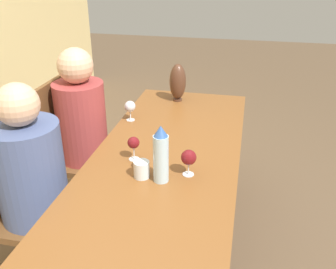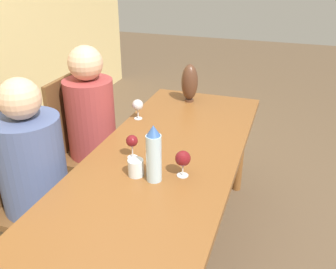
# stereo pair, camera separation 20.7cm
# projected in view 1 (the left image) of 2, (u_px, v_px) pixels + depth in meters

# --- Properties ---
(dining_table) EXTENTS (2.29, 0.80, 0.76)m
(dining_table) POSITION_uv_depth(u_px,v_px,m) (162.00, 177.00, 2.01)
(dining_table) COLOR brown
(dining_table) RESTS_ON ground_plane
(water_bottle) EXTENTS (0.08, 0.08, 0.30)m
(water_bottle) POSITION_uv_depth(u_px,v_px,m) (161.00, 155.00, 1.78)
(water_bottle) COLOR silver
(water_bottle) RESTS_ON dining_table
(water_tumbler) EXTENTS (0.08, 0.08, 0.09)m
(water_tumbler) POSITION_uv_depth(u_px,v_px,m) (142.00, 169.00, 1.85)
(water_tumbler) COLOR silver
(water_tumbler) RESTS_ON dining_table
(vase) EXTENTS (0.12, 0.12, 0.28)m
(vase) POSITION_uv_depth(u_px,v_px,m) (178.00, 82.00, 2.76)
(vase) COLOR #4C2D1E
(vase) RESTS_ON dining_table
(wine_glass_0) EXTENTS (0.07, 0.07, 0.14)m
(wine_glass_0) POSITION_uv_depth(u_px,v_px,m) (130.00, 107.00, 2.46)
(wine_glass_0) COLOR silver
(wine_glass_0) RESTS_ON dining_table
(wine_glass_1) EXTENTS (0.08, 0.08, 0.14)m
(wine_glass_1) POSITION_uv_depth(u_px,v_px,m) (189.00, 158.00, 1.84)
(wine_glass_1) COLOR silver
(wine_glass_1) RESTS_ON dining_table
(wine_glass_3) EXTENTS (0.06, 0.06, 0.13)m
(wine_glass_3) POSITION_uv_depth(u_px,v_px,m) (134.00, 143.00, 1.98)
(wine_glass_3) COLOR silver
(wine_glass_3) RESTS_ON dining_table
(chair_near) EXTENTS (0.44, 0.44, 1.01)m
(chair_near) POSITION_uv_depth(u_px,v_px,m) (23.00, 203.00, 2.05)
(chair_near) COLOR brown
(chair_near) RESTS_ON ground_plane
(chair_far) EXTENTS (0.44, 0.44, 1.01)m
(chair_far) POSITION_uv_depth(u_px,v_px,m) (74.00, 149.00, 2.61)
(chair_far) COLOR brown
(chair_far) RESTS_ON ground_plane
(person_near) EXTENTS (0.36, 0.36, 1.23)m
(person_near) POSITION_uv_depth(u_px,v_px,m) (35.00, 187.00, 1.98)
(person_near) COLOR #2D2D38
(person_near) RESTS_ON ground_plane
(person_far) EXTENTS (0.33, 0.33, 1.25)m
(person_far) POSITION_uv_depth(u_px,v_px,m) (84.00, 132.00, 2.53)
(person_far) COLOR #2D2D38
(person_far) RESTS_ON ground_plane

